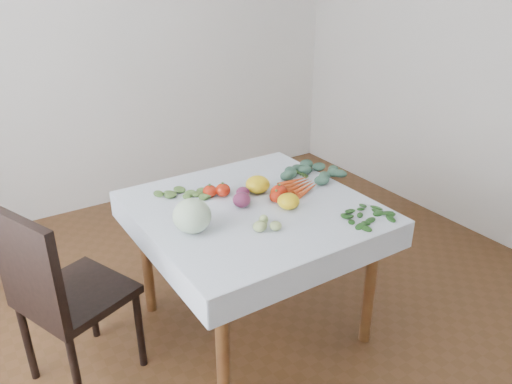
# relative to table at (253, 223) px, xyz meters

# --- Properties ---
(ground) EXTENTS (4.00, 4.00, 0.00)m
(ground) POSITION_rel_table_xyz_m (0.00, 0.00, -0.65)
(ground) COLOR #57341B
(back_wall) EXTENTS (4.00, 0.04, 2.70)m
(back_wall) POSITION_rel_table_xyz_m (0.00, 2.00, 0.70)
(back_wall) COLOR white
(back_wall) RESTS_ON ground
(table) EXTENTS (1.00, 1.00, 0.75)m
(table) POSITION_rel_table_xyz_m (0.00, 0.00, 0.00)
(table) COLOR brown
(table) RESTS_ON ground
(tablecloth) EXTENTS (1.12, 1.12, 0.01)m
(tablecloth) POSITION_rel_table_xyz_m (0.00, 0.00, 0.10)
(tablecloth) COLOR white
(tablecloth) RESTS_ON table
(chair) EXTENTS (0.57, 0.57, 0.97)m
(chair) POSITION_rel_table_xyz_m (-0.97, 0.11, -0.10)
(chair) COLOR black
(chair) RESTS_ON ground
(cabbage) EXTENTS (0.22, 0.22, 0.16)m
(cabbage) POSITION_rel_table_xyz_m (-0.37, -0.07, 0.18)
(cabbage) COLOR silver
(cabbage) RESTS_ON tablecloth
(tomato_a) EXTENTS (0.08, 0.08, 0.07)m
(tomato_a) POSITION_rel_table_xyz_m (-0.13, 0.21, 0.14)
(tomato_a) COLOR #B1200B
(tomato_a) RESTS_ON tablecloth
(tomato_b) EXTENTS (0.09, 0.09, 0.07)m
(tomato_b) POSITION_rel_table_xyz_m (-0.07, 0.18, 0.14)
(tomato_b) COLOR #B1200B
(tomato_b) RESTS_ON tablecloth
(tomato_c) EXTENTS (0.12, 0.12, 0.08)m
(tomato_c) POSITION_rel_table_xyz_m (0.15, -0.01, 0.14)
(tomato_c) COLOR #B1200B
(tomato_c) RESTS_ON tablecloth
(tomato_d) EXTENTS (0.09, 0.09, 0.06)m
(tomato_d) POSITION_rel_table_xyz_m (0.12, -0.03, 0.13)
(tomato_d) COLOR #B1200B
(tomato_d) RESTS_ON tablecloth
(heirloom_back) EXTENTS (0.15, 0.15, 0.09)m
(heirloom_back) POSITION_rel_table_xyz_m (0.11, 0.12, 0.15)
(heirloom_back) COLOR gold
(heirloom_back) RESTS_ON tablecloth
(heirloom_front) EXTENTS (0.14, 0.14, 0.08)m
(heirloom_front) POSITION_rel_table_xyz_m (0.13, -0.12, 0.14)
(heirloom_front) COLOR gold
(heirloom_front) RESTS_ON tablecloth
(onion_a) EXTENTS (0.10, 0.10, 0.06)m
(onion_a) POSITION_rel_table_xyz_m (0.00, 0.11, 0.13)
(onion_a) COLOR #55183B
(onion_a) RESTS_ON tablecloth
(onion_b) EXTENTS (0.10, 0.10, 0.08)m
(onion_b) POSITION_rel_table_xyz_m (-0.05, 0.02, 0.14)
(onion_b) COLOR #55183B
(onion_b) RESTS_ON tablecloth
(tomatillo_cluster) EXTENTS (0.08, 0.13, 0.05)m
(tomatillo_cluster) POSITION_rel_table_xyz_m (-0.09, -0.24, 0.13)
(tomatillo_cluster) COLOR #BBCD76
(tomatillo_cluster) RESTS_ON tablecloth
(carrot_bunch) EXTENTS (0.21, 0.20, 0.03)m
(carrot_bunch) POSITION_rel_table_xyz_m (0.35, 0.04, 0.12)
(carrot_bunch) COLOR #EF551A
(carrot_bunch) RESTS_ON tablecloth
(kale_bunch) EXTENTS (0.30, 0.28, 0.04)m
(kale_bunch) POSITION_rel_table_xyz_m (0.46, 0.14, 0.12)
(kale_bunch) COLOR #385C46
(kale_bunch) RESTS_ON tablecloth
(basil_bunch) EXTENTS (0.26, 0.18, 0.01)m
(basil_bunch) POSITION_rel_table_xyz_m (0.39, -0.40, 0.11)
(basil_bunch) COLOR #1C4B17
(basil_bunch) RESTS_ON tablecloth
(dill_bunch) EXTENTS (0.24, 0.17, 0.02)m
(dill_bunch) POSITION_rel_table_xyz_m (-0.25, 0.29, 0.11)
(dill_bunch) COLOR #577E39
(dill_bunch) RESTS_ON tablecloth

